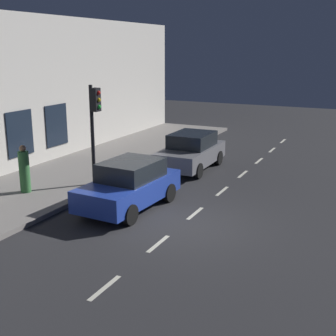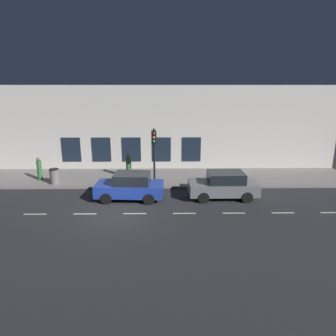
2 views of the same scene
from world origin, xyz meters
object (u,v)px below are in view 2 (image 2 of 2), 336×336
object	(u,v)px
parked_car_0	(130,186)
pedestrian_1	(129,166)
parked_car_1	(224,185)
pedestrian_0	(39,169)
trash_bin	(54,176)
traffic_light	(154,146)

from	to	relation	value
parked_car_0	pedestrian_1	size ratio (longest dim) A/B	2.34
pedestrian_1	parked_car_1	bearing A→B (deg)	-18.76
parked_car_0	pedestrian_0	size ratio (longest dim) A/B	2.48
parked_car_1	trash_bin	size ratio (longest dim) A/B	3.92
parked_car_0	trash_bin	xyz separation A→B (m)	(2.53, 5.33, -0.12)
parked_car_0	trash_bin	bearing A→B (deg)	67.67
parked_car_1	pedestrian_1	size ratio (longest dim) A/B	2.36
traffic_light	parked_car_1	xyz separation A→B (m)	(-2.07, -4.17, -1.94)
pedestrian_0	trash_bin	distance (m)	1.61
pedestrian_0	parked_car_1	bearing A→B (deg)	-102.16
parked_car_0	pedestrian_0	distance (m)	7.47
parked_car_0	trash_bin	distance (m)	5.90
parked_car_0	pedestrian_1	bearing A→B (deg)	10.83
trash_bin	pedestrian_1	bearing A→B (deg)	-73.03
parked_car_1	pedestrian_1	xyz separation A→B (m)	(3.84, 6.05, 0.15)
trash_bin	parked_car_1	bearing A→B (deg)	-102.37
pedestrian_0	trash_bin	size ratio (longest dim) A/B	1.57
parked_car_1	trash_bin	distance (m)	11.09
pedestrian_0	pedestrian_1	world-z (taller)	pedestrian_1
parked_car_0	parked_car_1	distance (m)	5.51
parked_car_0	pedestrian_0	xyz separation A→B (m)	(3.42, 6.64, 0.12)
traffic_light	trash_bin	world-z (taller)	traffic_light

